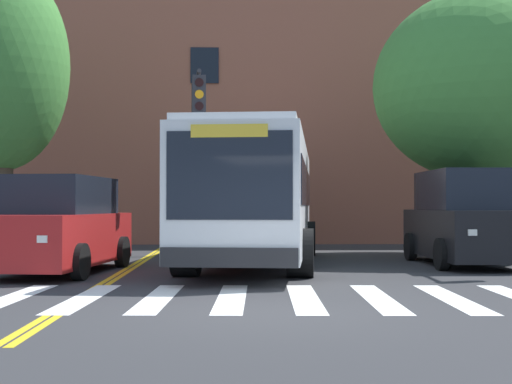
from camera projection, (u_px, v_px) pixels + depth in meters
name	position (u px, v px, depth m)	size (l,w,h in m)	color
ground_plane	(266.00, 311.00, 10.31)	(120.00, 120.00, 0.00)	#303033
crosswalk	(231.00, 298.00, 11.68)	(10.22, 4.11, 0.01)	white
lane_line_yellow_inner	(161.00, 248.00, 25.59)	(0.12, 36.00, 0.01)	gold
lane_line_yellow_outer	(166.00, 248.00, 25.59)	(0.12, 36.00, 0.01)	gold
city_bus	(258.00, 195.00, 18.90)	(4.01, 12.45, 3.25)	white
car_red_near_lane	(61.00, 227.00, 16.10)	(2.64, 5.20, 2.17)	#AD1E1E
car_black_far_lane	(463.00, 220.00, 18.23)	(2.26, 5.05, 2.42)	black
traffic_light_overhead	(196.00, 132.00, 20.12)	(0.58, 3.89, 5.24)	#28282D
street_tree_curbside_large	(486.00, 86.00, 21.22)	(6.99, 7.22, 7.98)	brown
street_tree_curbside_small	(2.00, 68.00, 21.66)	(4.80, 4.42, 8.96)	#4C3D2D
building_facade	(207.00, 88.00, 30.92)	(42.68, 6.33, 13.21)	#9E5642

